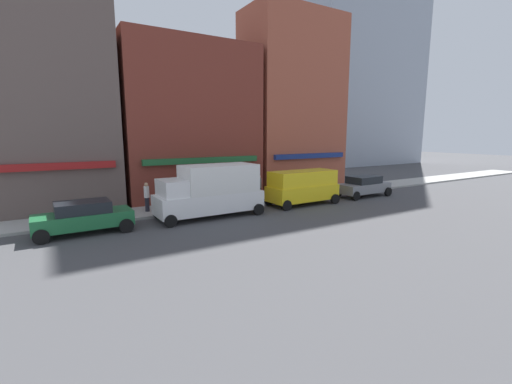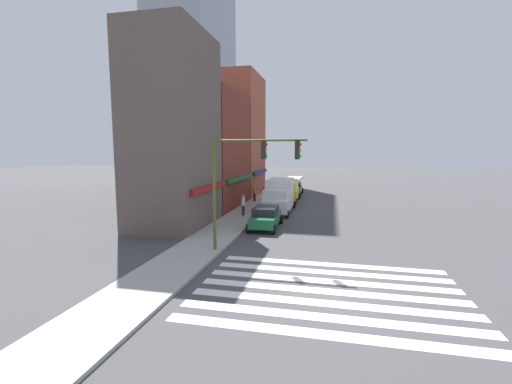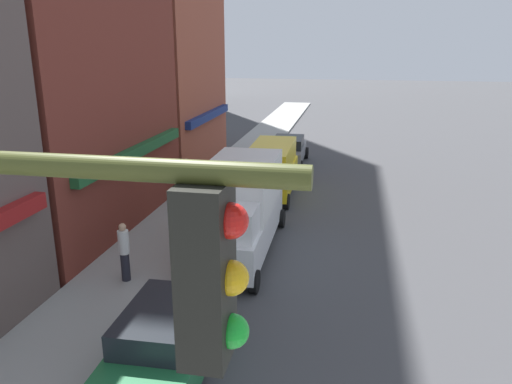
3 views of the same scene
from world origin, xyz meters
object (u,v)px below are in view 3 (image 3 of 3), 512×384
box_truck_white (238,207)px  sedan_grey (288,150)px  pedestrian_white_shirt (124,251)px  sedan_green (167,340)px  pedestrian_grey_coat (209,180)px  pedestrian_orange_vest (187,177)px  van_yellow (271,167)px

box_truck_white → sedan_grey: 12.90m
box_truck_white → pedestrian_white_shirt: size_ratio=3.52×
sedan_green → pedestrian_grey_coat: (11.55, 2.44, 0.23)m
box_truck_white → pedestrian_grey_coat: 5.44m
box_truck_white → pedestrian_orange_vest: box_truck_white is taller
sedan_green → box_truck_white: (6.71, -0.00, 0.75)m
sedan_green → sedan_grey: bearing=-1.4°
box_truck_white → van_yellow: size_ratio=1.23×
van_yellow → pedestrian_grey_coat: bearing=127.9°
sedan_green → pedestrian_orange_vest: size_ratio=2.51×
pedestrian_white_shirt → sedan_grey: bearing=51.9°
van_yellow → sedan_grey: size_ratio=1.13×
pedestrian_orange_vest → box_truck_white: bearing=110.9°
sedan_green → pedestrian_orange_vest: bearing=15.2°
pedestrian_orange_vest → pedestrian_white_shirt: bearing=82.4°
van_yellow → sedan_grey: bearing=-1.4°
sedan_grey → pedestrian_grey_coat: pedestrian_grey_coat is taller
pedestrian_orange_vest → pedestrian_white_shirt: size_ratio=1.00×
box_truck_white → pedestrian_white_shirt: box_truck_white is taller
sedan_green → pedestrian_white_shirt: 4.57m
van_yellow → pedestrian_grey_coat: (-2.00, 2.44, -0.21)m
sedan_green → pedestrian_grey_coat: size_ratio=2.51×
van_yellow → sedan_green: bearing=178.6°
sedan_grey → pedestrian_white_shirt: bearing=168.8°
box_truck_white → pedestrian_orange_vest: bearing=33.6°
box_truck_white → pedestrian_grey_coat: (4.83, 2.44, -0.51)m
pedestrian_white_shirt → box_truck_white: bearing=19.9°
pedestrian_grey_coat → pedestrian_white_shirt: size_ratio=1.00×
pedestrian_white_shirt → van_yellow: bearing=46.3°
box_truck_white → sedan_grey: (12.88, 0.00, -0.75)m
sedan_grey → pedestrian_orange_vest: bearing=153.6°
sedan_green → box_truck_white: size_ratio=0.71×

